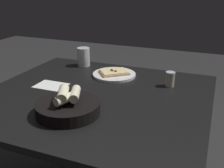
% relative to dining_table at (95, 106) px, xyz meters
% --- Properties ---
extents(dining_table, '(1.08, 0.98, 0.74)m').
position_rel_dining_table_xyz_m(dining_table, '(0.00, 0.00, 0.00)').
color(dining_table, black).
rests_on(dining_table, ground).
extents(pizza_plate, '(0.25, 0.25, 0.04)m').
position_rel_dining_table_xyz_m(pizza_plate, '(-0.01, 0.28, 0.07)').
color(pizza_plate, white).
rests_on(pizza_plate, dining_table).
extents(bread_basket, '(0.27, 0.27, 0.11)m').
position_rel_dining_table_xyz_m(bread_basket, '(-0.02, -0.22, 0.09)').
color(bread_basket, black).
rests_on(bread_basket, dining_table).
extents(beer_glass, '(0.08, 0.08, 0.12)m').
position_rel_dining_table_xyz_m(beer_glass, '(-0.27, 0.39, 0.11)').
color(beer_glass, silver).
rests_on(beer_glass, dining_table).
extents(pepper_shaker, '(0.05, 0.05, 0.08)m').
position_rel_dining_table_xyz_m(pepper_shaker, '(0.31, 0.24, 0.10)').
color(pepper_shaker, '#BFB299').
rests_on(pepper_shaker, dining_table).
extents(napkin, '(0.16, 0.12, 0.00)m').
position_rel_dining_table_xyz_m(napkin, '(-0.26, 0.01, 0.06)').
color(napkin, white).
rests_on(napkin, dining_table).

